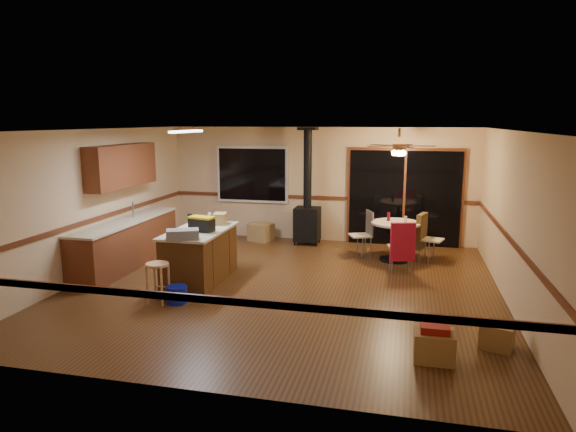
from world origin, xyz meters
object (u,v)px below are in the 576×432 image
(chair_left, at_px, (365,229))
(dining_table, at_px, (395,234))
(blue_bucket, at_px, (177,294))
(chair_near, at_px, (402,242))
(bar_stool, at_px, (158,283))
(toolbox_black, at_px, (202,225))
(box_under_window, at_px, (261,232))
(box_corner_b, at_px, (497,336))
(toolbox_grey, at_px, (183,234))
(box_corner_a, at_px, (434,346))
(kitchen_island, at_px, (200,255))
(wood_stove, at_px, (307,212))
(chair_right, at_px, (423,231))

(chair_left, bearing_deg, dining_table, -13.14)
(blue_bucket, relative_size, dining_table, 0.33)
(dining_table, height_order, chair_near, chair_near)
(bar_stool, bearing_deg, toolbox_black, 75.93)
(blue_bucket, bearing_deg, chair_left, 52.53)
(toolbox_black, relative_size, chair_near, 0.57)
(box_under_window, bearing_deg, box_corner_b, -47.55)
(toolbox_black, bearing_deg, box_corner_b, -19.64)
(bar_stool, bearing_deg, box_under_window, 85.00)
(bar_stool, distance_m, box_corner_b, 4.80)
(toolbox_grey, height_order, chair_near, toolbox_grey)
(toolbox_grey, xyz_separation_m, box_corner_b, (4.57, -0.99, -0.82))
(chair_near, xyz_separation_m, box_corner_a, (0.42, -3.42, -0.42))
(kitchen_island, distance_m, dining_table, 3.87)
(box_under_window, relative_size, box_corner_b, 1.34)
(toolbox_grey, distance_m, bar_stool, 0.85)
(kitchen_island, bearing_deg, box_under_window, 86.29)
(toolbox_black, relative_size, dining_table, 0.42)
(bar_stool, relative_size, dining_table, 0.65)
(box_under_window, bearing_deg, chair_near, -30.62)
(blue_bucket, relative_size, box_corner_a, 0.69)
(toolbox_black, bearing_deg, box_under_window, 88.22)
(kitchen_island, relative_size, blue_bucket, 5.29)
(toolbox_black, bearing_deg, box_corner_a, -29.55)
(wood_stove, height_order, box_under_window, wood_stove)
(toolbox_grey, bearing_deg, chair_left, 48.12)
(wood_stove, distance_m, bar_stool, 4.53)
(kitchen_island, relative_size, chair_left, 3.18)
(box_corner_b, bearing_deg, wood_stove, 124.74)
(blue_bucket, relative_size, chair_near, 0.45)
(wood_stove, bearing_deg, chair_right, -19.12)
(toolbox_grey, relative_size, bar_stool, 0.80)
(bar_stool, height_order, chair_right, chair_right)
(chair_right, bearing_deg, wood_stove, 160.88)
(toolbox_grey, bearing_deg, blue_bucket, -81.59)
(chair_near, bearing_deg, box_corner_a, -82.96)
(box_corner_a, bearing_deg, dining_table, 97.51)
(chair_right, xyz_separation_m, box_under_window, (-3.59, 0.91, -0.39))
(kitchen_island, relative_size, chair_right, 2.40)
(kitchen_island, height_order, wood_stove, wood_stove)
(chair_right, relative_size, box_corner_b, 1.84)
(toolbox_grey, distance_m, blue_bucket, 0.95)
(toolbox_black, relative_size, box_corner_a, 0.88)
(wood_stove, bearing_deg, box_under_window, 177.39)
(blue_bucket, xyz_separation_m, chair_right, (3.70, 3.32, 0.46))
(chair_right, height_order, box_corner_b, chair_right)
(blue_bucket, height_order, box_corner_a, box_corner_a)
(chair_left, distance_m, chair_right, 1.13)
(box_corner_a, bearing_deg, box_under_window, 124.32)
(bar_stool, bearing_deg, box_corner_a, -14.10)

